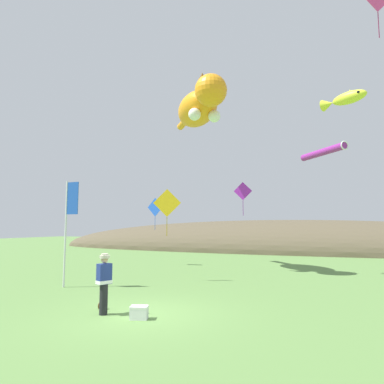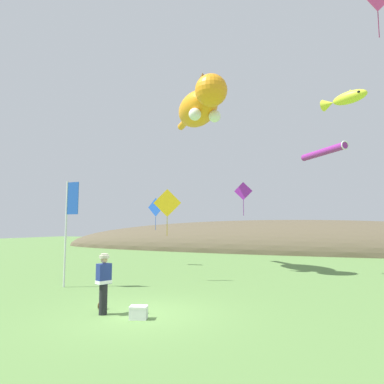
# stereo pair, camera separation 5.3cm
# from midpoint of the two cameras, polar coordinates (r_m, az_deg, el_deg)

# --- Properties ---
(ground_plane) EXTENTS (120.00, 120.00, 0.00)m
(ground_plane) POSITION_cam_midpoint_polar(r_m,az_deg,el_deg) (10.82, -8.53, -19.51)
(ground_plane) COLOR #5B8442
(distant_hill_ridge) EXTENTS (56.91, 13.76, 6.55)m
(distant_hill_ridge) POSITION_cam_midpoint_polar(r_m,az_deg,el_deg) (38.17, 17.55, -9.35)
(distant_hill_ridge) COLOR brown
(distant_hill_ridge) RESTS_ON ground
(festival_attendant) EXTENTS (0.40, 0.49, 1.77)m
(festival_attendant) POSITION_cam_midpoint_polar(r_m,az_deg,el_deg) (10.80, -14.37, -14.25)
(festival_attendant) COLOR black
(festival_attendant) RESTS_ON ground
(kite_spool) EXTENTS (0.13, 0.24, 0.24)m
(kite_spool) POSITION_cam_midpoint_polar(r_m,az_deg,el_deg) (11.62, -14.70, -17.82)
(kite_spool) COLOR olive
(kite_spool) RESTS_ON ground
(picnic_cooler) EXTENTS (0.57, 0.47, 0.36)m
(picnic_cooler) POSITION_cam_midpoint_polar(r_m,az_deg,el_deg) (10.26, -8.75, -19.23)
(picnic_cooler) COLOR white
(picnic_cooler) RESTS_ON ground
(festival_banner_pole) EXTENTS (0.66, 0.08, 4.55)m
(festival_banner_pole) POSITION_cam_midpoint_polar(r_m,az_deg,el_deg) (15.77, -19.72, -3.96)
(festival_banner_pole) COLOR silver
(festival_banner_pole) RESTS_ON ground
(kite_giant_cat) EXTENTS (5.43, 6.50, 2.39)m
(kite_giant_cat) POSITION_cam_midpoint_polar(r_m,az_deg,el_deg) (21.64, 1.45, 14.06)
(kite_giant_cat) COLOR orange
(kite_fish_windsock) EXTENTS (2.22, 1.66, 0.69)m
(kite_fish_windsock) POSITION_cam_midpoint_polar(r_m,az_deg,el_deg) (18.59, 24.17, 13.98)
(kite_fish_windsock) COLOR yellow
(kite_tube_streamer) EXTENTS (2.36, 2.67, 0.44)m
(kite_tube_streamer) POSITION_cam_midpoint_polar(r_m,az_deg,el_deg) (18.86, 21.11, 6.25)
(kite_tube_streamer) COLOR #8C268C
(kite_diamond_gold) EXTENTS (1.28, 0.45, 2.25)m
(kite_diamond_gold) POSITION_cam_midpoint_polar(r_m,az_deg,el_deg) (16.47, -4.06, -1.88)
(kite_diamond_gold) COLOR yellow
(kite_diamond_violet) EXTENTS (1.06, 0.18, 1.97)m
(kite_diamond_violet) POSITION_cam_midpoint_polar(r_m,az_deg,el_deg) (20.19, 8.61, 0.09)
(kite_diamond_violet) COLOR purple
(kite_diamond_blue) EXTENTS (1.25, 0.20, 2.16)m
(kite_diamond_blue) POSITION_cam_midpoint_polar(r_m,az_deg,el_deg) (23.25, -6.00, -2.58)
(kite_diamond_blue) COLOR blue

